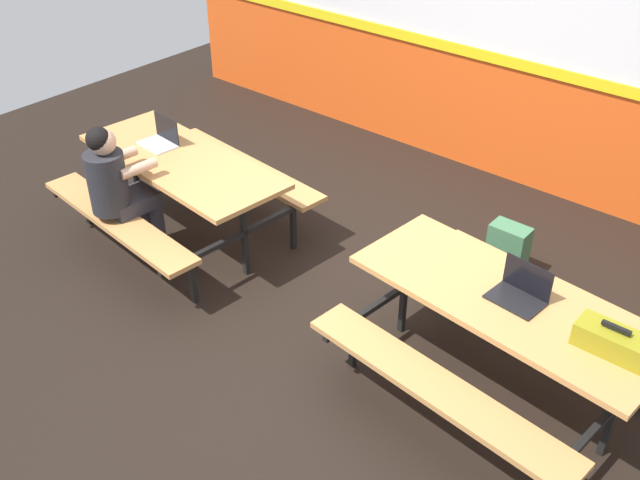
% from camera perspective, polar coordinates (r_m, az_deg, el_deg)
% --- Properties ---
extents(ground_plane, '(10.00, 10.00, 0.02)m').
position_cam_1_polar(ground_plane, '(5.54, -0.10, -4.88)').
color(ground_plane, black).
extents(accent_backdrop, '(8.00, 0.14, 2.60)m').
position_cam_1_polar(accent_backdrop, '(6.97, 14.79, 14.31)').
color(accent_backdrop, '#E55119').
rests_on(accent_backdrop, ground).
extents(picnic_table_left, '(1.97, 1.72, 0.74)m').
position_cam_1_polar(picnic_table_left, '(6.08, -10.72, 4.93)').
color(picnic_table_left, tan).
rests_on(picnic_table_left, ground).
extents(picnic_table_right, '(1.97, 1.72, 0.74)m').
position_cam_1_polar(picnic_table_right, '(4.62, 14.17, -5.96)').
color(picnic_table_right, tan).
rests_on(picnic_table_right, ground).
extents(student_nearer, '(0.39, 0.54, 1.21)m').
position_cam_1_polar(student_nearer, '(5.81, -15.60, 4.28)').
color(student_nearer, '#2D2D38').
rests_on(student_nearer, ground).
extents(laptop_silver, '(0.34, 0.25, 0.22)m').
position_cam_1_polar(laptop_silver, '(6.25, -12.37, 7.74)').
color(laptop_silver, silver).
rests_on(laptop_silver, picnic_table_left).
extents(laptop_dark, '(0.34, 0.25, 0.22)m').
position_cam_1_polar(laptop_dark, '(4.50, 15.38, -3.97)').
color(laptop_dark, black).
rests_on(laptop_dark, picnic_table_right).
extents(toolbox_grey, '(0.40, 0.18, 0.18)m').
position_cam_1_polar(toolbox_grey, '(4.28, 21.95, -7.35)').
color(toolbox_grey, olive).
rests_on(toolbox_grey, picnic_table_right).
extents(backpack_dark, '(0.30, 0.22, 0.44)m').
position_cam_1_polar(backpack_dark, '(5.88, 14.50, -0.80)').
color(backpack_dark, '#3F724C').
rests_on(backpack_dark, ground).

